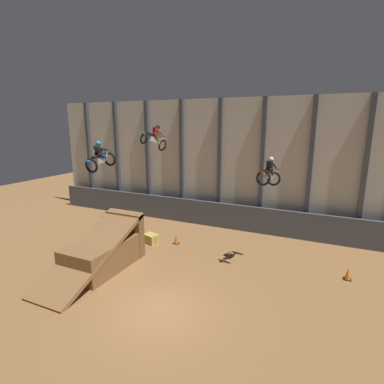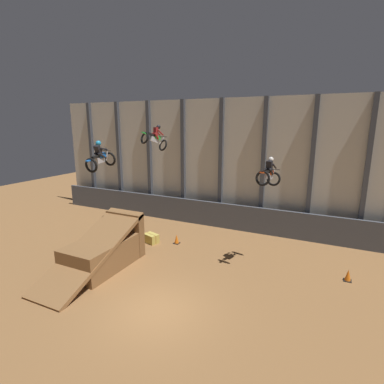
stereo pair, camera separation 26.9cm
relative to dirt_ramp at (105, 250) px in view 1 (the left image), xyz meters
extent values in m
plane|color=olive|center=(4.56, -2.22, -0.88)|extent=(60.00, 60.00, 0.00)
cube|color=beige|center=(4.56, 9.12, 3.65)|extent=(32.00, 0.12, 9.06)
cube|color=#3D424C|center=(-9.12, 8.92, 3.65)|extent=(0.28, 0.28, 9.06)
cube|color=#3D424C|center=(-6.08, 8.92, 3.65)|extent=(0.28, 0.28, 9.06)
cube|color=#3D424C|center=(-3.04, 8.92, 3.65)|extent=(0.28, 0.28, 9.06)
cube|color=#3D424C|center=(0.00, 8.92, 3.65)|extent=(0.28, 0.28, 9.06)
cube|color=#3D424C|center=(3.04, 8.92, 3.65)|extent=(0.28, 0.28, 9.06)
cube|color=#3D424C|center=(6.08, 8.92, 3.65)|extent=(0.28, 0.28, 9.06)
cube|color=#3D424C|center=(9.12, 8.92, 3.65)|extent=(0.28, 0.28, 9.06)
cube|color=#3D424C|center=(12.16, 8.92, 3.65)|extent=(0.28, 0.28, 9.06)
cube|color=#474C56|center=(4.56, 8.19, 0.03)|extent=(31.36, 0.20, 1.81)
cube|color=brown|center=(0.00, -0.13, -0.14)|extent=(2.24, 4.17, 1.47)
cube|color=brown|center=(0.00, 1.71, 0.34)|extent=(2.28, 0.50, 2.44)
cube|color=olive|center=(0.00, -1.02, 0.34)|extent=(2.28, 6.03, 2.63)
torus|color=black|center=(-0.14, 0.93, 4.66)|extent=(0.74, 0.22, 0.74)
torus|color=black|center=(-0.08, -0.46, 4.50)|extent=(0.74, 0.22, 0.74)
cube|color=#B7B7BC|center=(-0.11, 0.17, 4.69)|extent=(0.20, 0.56, 0.34)
cube|color=blue|center=(-0.12, 0.32, 4.91)|extent=(0.22, 0.47, 0.29)
cube|color=black|center=(-0.10, -0.08, 4.89)|extent=(0.18, 0.58, 0.18)
cube|color=blue|center=(-0.08, -0.59, 4.75)|extent=(0.15, 0.37, 0.10)
cylinder|color=#B7B7BC|center=(-0.13, 0.72, 4.88)|extent=(0.06, 0.20, 0.54)
cylinder|color=black|center=(-0.13, 0.66, 5.11)|extent=(0.66, 0.08, 0.04)
cube|color=black|center=(-0.11, 0.08, 5.19)|extent=(0.29, 0.38, 0.53)
sphere|color=#2393CC|center=(-0.11, 0.15, 5.52)|extent=(0.27, 0.30, 0.29)
cylinder|color=black|center=(-0.23, 0.17, 4.94)|extent=(0.13, 0.43, 0.30)
cylinder|color=black|center=(0.01, 0.18, 4.94)|extent=(0.13, 0.43, 0.30)
cylinder|color=black|center=(-0.28, 0.31, 5.23)|extent=(0.10, 0.53, 0.20)
cylinder|color=black|center=(0.04, 0.33, 5.23)|extent=(0.10, 0.53, 0.20)
torus|color=black|center=(0.69, 4.91, 5.13)|extent=(0.81, 0.61, 0.72)
torus|color=black|center=(0.18, 3.70, 5.62)|extent=(0.81, 0.61, 0.72)
cube|color=#B7B7BC|center=(0.43, 4.30, 5.51)|extent=(0.39, 0.61, 0.44)
cube|color=green|center=(0.52, 4.51, 5.64)|extent=(0.38, 0.53, 0.38)
cube|color=black|center=(0.38, 4.17, 5.80)|extent=(0.37, 0.58, 0.31)
cube|color=green|center=(0.18, 3.70, 5.90)|extent=(0.27, 0.38, 0.18)
cylinder|color=#B7B7BC|center=(0.65, 4.83, 5.42)|extent=(0.21, 0.40, 0.44)
cylinder|color=black|center=(0.67, 4.87, 5.66)|extent=(0.66, 0.06, 0.04)
cube|color=maroon|center=(0.49, 4.43, 5.99)|extent=(0.34, 0.29, 0.51)
sphere|color=black|center=(0.57, 4.62, 6.25)|extent=(0.37, 0.41, 0.33)
cylinder|color=maroon|center=(0.36, 4.45, 5.72)|extent=(0.23, 0.35, 0.41)
cylinder|color=maroon|center=(0.59, 4.36, 5.72)|extent=(0.23, 0.35, 0.41)
cylinder|color=maroon|center=(0.43, 4.71, 5.92)|extent=(0.25, 0.44, 0.40)
cylinder|color=maroon|center=(0.73, 4.59, 5.92)|extent=(0.25, 0.44, 0.40)
torus|color=black|center=(7.69, 4.13, 3.70)|extent=(0.76, 0.37, 0.74)
torus|color=black|center=(7.43, 2.77, 3.94)|extent=(0.76, 0.37, 0.74)
cube|color=#B7B7BC|center=(7.56, 3.42, 3.95)|extent=(0.28, 0.58, 0.36)
cube|color=#E54C19|center=(7.59, 3.62, 4.12)|extent=(0.29, 0.50, 0.31)
cube|color=black|center=(7.52, 3.24, 4.20)|extent=(0.27, 0.59, 0.21)
cube|color=#E54C19|center=(7.42, 2.72, 4.21)|extent=(0.21, 0.38, 0.12)
cylinder|color=#B7B7BC|center=(7.67, 3.99, 3.97)|extent=(0.12, 0.34, 0.50)
cylinder|color=black|center=(7.67, 4.00, 4.21)|extent=(0.66, 0.05, 0.04)
cube|color=black|center=(7.57, 3.48, 4.45)|extent=(0.32, 0.30, 0.52)
sphere|color=silver|center=(7.59, 3.63, 4.74)|extent=(0.31, 0.34, 0.30)
cylinder|color=black|center=(7.45, 3.51, 4.18)|extent=(0.18, 0.39, 0.37)
cylinder|color=black|center=(7.69, 3.47, 4.18)|extent=(0.18, 0.39, 0.37)
cylinder|color=black|center=(7.45, 3.74, 4.42)|extent=(0.17, 0.50, 0.33)
cylinder|color=black|center=(7.77, 3.68, 4.42)|extent=(0.17, 0.50, 0.33)
cube|color=black|center=(11.51, 3.74, -0.86)|extent=(0.36, 0.36, 0.03)
cone|color=orange|center=(11.51, 3.74, -0.57)|extent=(0.28, 0.28, 0.55)
cube|color=black|center=(1.96, 4.19, -0.86)|extent=(0.36, 0.36, 0.03)
cone|color=orange|center=(1.96, 4.19, -0.57)|extent=(0.28, 0.28, 0.55)
cube|color=#CCB751|center=(0.45, 3.62, -0.60)|extent=(1.04, 0.84, 0.56)
cube|color=#996623|center=(0.45, 3.62, -0.60)|extent=(0.88, 0.31, 0.57)
camera|label=1|loc=(10.22, -11.30, 6.48)|focal=28.00mm
camera|label=2|loc=(10.46, -11.19, 6.48)|focal=28.00mm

